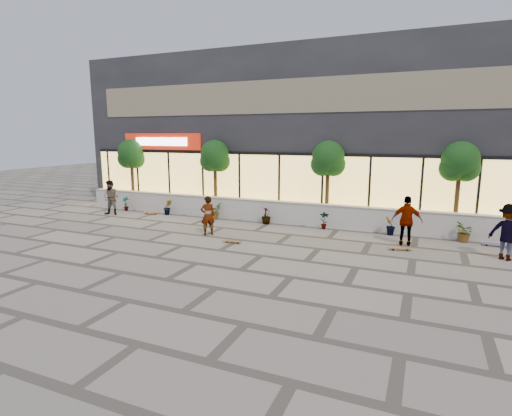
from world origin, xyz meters
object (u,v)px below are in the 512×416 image
at_px(skateboard_center, 232,241).
at_px(skateboard_right_near, 400,248).
at_px(skater_center, 208,216).
at_px(tree_west, 131,156).
at_px(tree_east, 460,164).
at_px(skater_right_far, 508,232).
at_px(skater_right_near, 407,221).
at_px(tree_midwest, 215,158).
at_px(skateboard_left, 151,213).
at_px(skateboard_right_far, 494,244).
at_px(skater_left, 111,198).
at_px(tree_mideast, 328,161).

bearing_deg(skateboard_center, skateboard_right_near, 10.53).
bearing_deg(skater_center, tree_west, -72.02).
distance_m(tree_west, tree_east, 17.00).
bearing_deg(skater_right_far, skater_right_near, 17.98).
xyz_separation_m(tree_midwest, skateboard_left, (-3.11, -1.50, -2.90)).
bearing_deg(skater_center, skateboard_right_far, 151.33).
xyz_separation_m(skater_right_near, skateboard_right_far, (3.10, 1.13, -0.87)).
relative_size(tree_midwest, skater_right_far, 2.05).
height_order(tree_midwest, skater_center, tree_midwest).
bearing_deg(skater_right_near, tree_midwest, -17.17).
distance_m(skater_center, skater_left, 7.04).
relative_size(skateboard_center, skateboard_left, 0.88).
distance_m(tree_east, skater_right_far, 4.05).
xyz_separation_m(tree_west, skater_right_far, (18.41, -3.21, -2.03)).
distance_m(skater_right_far, skateboard_right_near, 3.47).
bearing_deg(skateboard_center, skateboard_left, 148.69).
relative_size(skater_center, skater_right_near, 0.87).
bearing_deg(skateboard_center, skateboard_right_far, 16.98).
bearing_deg(tree_west, skater_right_far, -9.89).
distance_m(tree_west, skater_right_near, 15.56).
relative_size(tree_mideast, skateboard_left, 4.57).
bearing_deg(skater_center, skateboard_center, 110.41).
xyz_separation_m(tree_west, tree_mideast, (11.50, 0.00, 0.00)).
xyz_separation_m(tree_east, skater_right_far, (1.41, -3.21, -2.03)).
xyz_separation_m(tree_west, skateboard_center, (8.97, -4.98, -2.91)).
relative_size(tree_mideast, skateboard_center, 5.21).
height_order(skater_center, skateboard_left, skater_center).
distance_m(tree_east, skateboard_right_far, 3.52).
distance_m(tree_midwest, skater_right_near, 10.25).
bearing_deg(skateboard_right_near, skateboard_left, 156.29).
bearing_deg(skateboard_right_near, tree_mideast, 120.97).
relative_size(tree_west, skater_center, 2.36).
distance_m(tree_mideast, skateboard_right_near, 5.76).
height_order(tree_midwest, skateboard_right_near, tree_midwest).
relative_size(tree_east, skateboard_center, 5.21).
bearing_deg(skateboard_left, skater_left, -165.09).
height_order(skater_left, skateboard_right_near, skater_left).
bearing_deg(skateboard_left, tree_east, -7.19).
xyz_separation_m(skater_left, skateboard_center, (8.36, -2.53, -0.84)).
height_order(skater_left, skater_right_near, skater_right_near).
bearing_deg(tree_west, skater_center, -29.43).
bearing_deg(tree_mideast, skater_right_near, -35.36).
xyz_separation_m(tree_midwest, skateboard_right_near, (9.57, -3.46, -2.90)).
height_order(tree_midwest, tree_mideast, same).
relative_size(skater_left, skateboard_center, 2.43).
relative_size(tree_mideast, skateboard_right_near, 4.67).
relative_size(tree_east, skater_right_far, 2.05).
distance_m(skater_left, skateboard_right_far, 17.74).
xyz_separation_m(skater_left, skater_right_near, (14.59, -0.18, 0.04)).
bearing_deg(skateboard_right_near, skater_center, 170.56).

